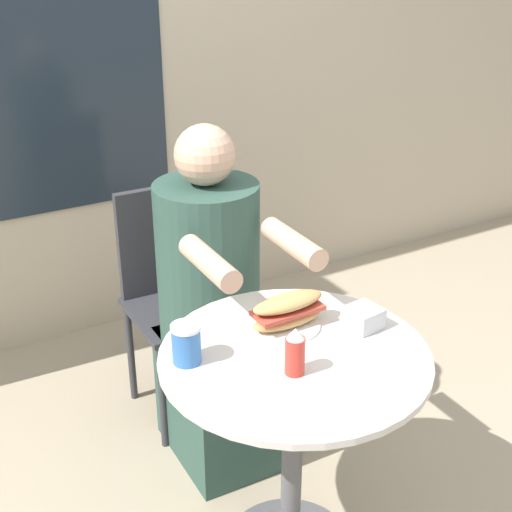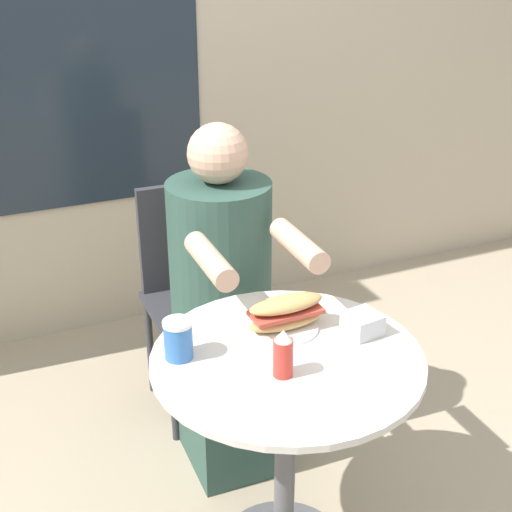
% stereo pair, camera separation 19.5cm
% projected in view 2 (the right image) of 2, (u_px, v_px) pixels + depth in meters
% --- Properties ---
extents(storefront_wall, '(8.00, 0.09, 2.80)m').
position_uv_depth(storefront_wall, '(115.00, 14.00, 2.92)').
color(storefront_wall, '#B7A88E').
rests_on(storefront_wall, ground_plane).
extents(cafe_table, '(0.72, 0.72, 0.72)m').
position_uv_depth(cafe_table, '(286.00, 414.00, 1.95)').
color(cafe_table, beige).
rests_on(cafe_table, ground_plane).
extents(diner_chair, '(0.39, 0.39, 0.87)m').
position_uv_depth(diner_chair, '(192.00, 277.00, 2.70)').
color(diner_chair, '#333338').
rests_on(diner_chair, ground_plane).
extents(seated_diner, '(0.35, 0.62, 1.19)m').
position_uv_depth(seated_diner, '(225.00, 320.00, 2.42)').
color(seated_diner, '#2D4C42').
rests_on(seated_diner, ground_plane).
extents(sandwich_on_plate, '(0.22, 0.18, 0.10)m').
position_uv_depth(sandwich_on_plate, '(286.00, 314.00, 1.97)').
color(sandwich_on_plate, white).
rests_on(sandwich_on_plate, cafe_table).
extents(drink_cup, '(0.08, 0.08, 0.11)m').
position_uv_depth(drink_cup, '(178.00, 339.00, 1.84)').
color(drink_cup, '#336BB7').
rests_on(drink_cup, cafe_table).
extents(napkin_box, '(0.10, 0.10, 0.06)m').
position_uv_depth(napkin_box, '(363.00, 324.00, 1.95)').
color(napkin_box, silver).
rests_on(napkin_box, cafe_table).
extents(condiment_bottle, '(0.05, 0.05, 0.13)m').
position_uv_depth(condiment_bottle, '(283.00, 354.00, 1.76)').
color(condiment_bottle, red).
rests_on(condiment_bottle, cafe_table).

